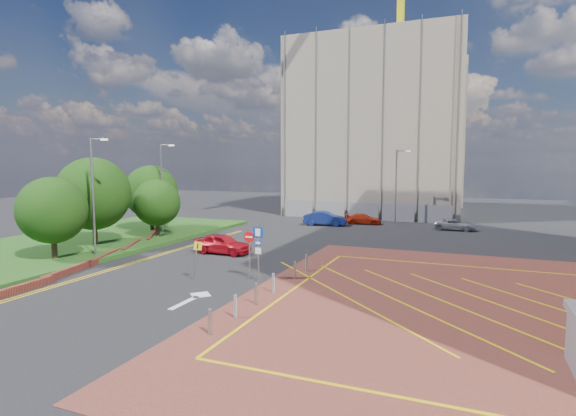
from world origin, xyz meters
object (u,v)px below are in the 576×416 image
Objects in this scene: car_red_left at (222,244)px; car_silver_back at (455,225)px; tree_b at (93,194)px; sign_cluster at (255,246)px; tree_a at (52,210)px; lamp_back at (397,184)px; car_blue_back at (325,218)px; car_red_back at (363,219)px; tree_d at (151,192)px; warning_sign at (196,256)px; lamp_left_near at (94,192)px; tree_c at (157,203)px; lamp_left_far at (162,184)px.

car_silver_back is at bearing -38.48° from car_red_left.
sign_cluster is at bearing -14.26° from tree_b.
sign_cluster is at bearing 3.94° from tree_a.
lamp_back reaches higher than car_blue_back.
car_red_back is (0.56, 25.44, -1.40)m from sign_cluster.
tree_d is 29.61m from car_silver_back.
tree_b is 27.21m from car_red_back.
tree_a is 2.41× the size of warning_sign.
tree_b is 33.01m from car_silver_back.
lamp_back is 2.08× the size of car_red_back.
car_red_left reaches higher than car_red_back.
lamp_left_near reaches higher than tree_a.
tree_a is 1.26× the size of car_red_left.
tree_a is 35.21m from car_silver_back.
car_red_back is 9.37m from car_silver_back.
tree_b is at bearing 106.70° from tree_a.
tree_c reaches higher than car_red_left.
lamp_left_far reaches higher than tree_a.
car_red_left is at bearing 109.34° from warning_sign.
lamp_left_near is 1.77× the size of car_blue_back.
car_red_back is (14.36, 16.43, -2.64)m from tree_c.
lamp_back is (19.58, 23.00, 0.12)m from tree_b.
lamp_left_far is 11.27m from car_red_left.
lamp_left_near reaches higher than tree_c.
warning_sign is at bearing -159.55° from car_red_left.
lamp_left_far is at bearing -25.68° from tree_d.
tree_b is (-1.50, 5.00, 0.73)m from tree_a.
car_red_back is at bearing 88.74° from sign_cluster.
tree_b is 0.84× the size of lamp_left_near.
lamp_back is 2.50× the size of sign_cluster.
tree_d is 22.19m from car_red_back.
lamp_left_near is 1.00× the size of lamp_left_far.
car_blue_back is at bearing 38.14° from tree_d.
lamp_left_far reaches higher than tree_b.
tree_d reaches higher than tree_c.
lamp_back is 7.63m from car_silver_back.
tree_c is at bearing 134.67° from car_blue_back.
tree_d is 13.24m from car_red_left.
lamp_left_near reaches higher than car_red_back.
car_silver_back is (12.86, 25.81, -0.88)m from warning_sign.
car_red_left is at bearing 33.78° from lamp_left_near.
car_silver_back is (6.09, -2.57, -3.81)m from lamp_back.
lamp_left_near is 10.53m from warning_sign.
tree_c is 1.14× the size of car_red_left.
warning_sign is at bearing -43.86° from tree_c.
warning_sign is 0.57× the size of car_silver_back.
lamp_back reaches higher than tree_a.
lamp_left_far reaches higher than car_blue_back.
tree_b reaches higher than car_blue_back.
car_red_back is (17.36, 13.43, -3.31)m from tree_d.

